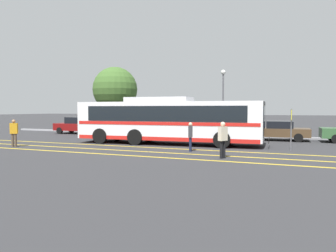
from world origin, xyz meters
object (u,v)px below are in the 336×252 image
(pedestrian_2, at_px, (223,138))
(tree_0, at_px, (115,89))
(parked_car_3, at_px, (279,131))
(bus_stop_sign, at_px, (291,124))
(parked_car_1, at_px, (139,127))
(street_lamp, at_px, (223,92))
(pedestrian_0, at_px, (14,131))
(parked_car_0, at_px, (76,125))
(transit_bus, at_px, (168,120))
(parked_car_2, at_px, (206,129))
(pedestrian_1, at_px, (190,135))

(pedestrian_2, height_order, tree_0, tree_0)
(parked_car_3, relative_size, bus_stop_sign, 1.92)
(parked_car_1, xyz_separation_m, parked_car_3, (11.31, 0.04, -0.05))
(street_lamp, bearing_deg, pedestrian_0, -126.01)
(parked_car_0, height_order, bus_stop_sign, bus_stop_sign)
(parked_car_0, bearing_deg, bus_stop_sign, -106.24)
(tree_0, bearing_deg, parked_car_3, -15.16)
(transit_bus, xyz_separation_m, street_lamp, (1.75, 8.31, 2.15))
(pedestrian_2, bearing_deg, parked_car_3, -159.08)
(parked_car_3, height_order, tree_0, tree_0)
(pedestrian_2, xyz_separation_m, street_lamp, (-2.93, 13.10, 2.76))
(parked_car_1, bearing_deg, bus_stop_sign, 66.88)
(parked_car_0, relative_size, tree_0, 0.61)
(transit_bus, xyz_separation_m, pedestrian_0, (-7.92, -4.98, -0.64))
(street_lamp, bearing_deg, parked_car_3, -32.49)
(pedestrian_2, relative_size, bus_stop_sign, 0.74)
(pedestrian_2, bearing_deg, parked_car_1, -105.38)
(parked_car_2, bearing_deg, parked_car_3, -84.22)
(street_lamp, bearing_deg, parked_car_2, -100.05)
(parked_car_2, height_order, pedestrian_2, pedestrian_2)
(pedestrian_0, xyz_separation_m, street_lamp, (9.66, 13.29, 2.79))
(parked_car_3, bearing_deg, parked_car_2, 90.53)
(parked_car_0, height_order, street_lamp, street_lamp)
(transit_bus, bearing_deg, bus_stop_sign, 81.83)
(parked_car_0, height_order, pedestrian_2, pedestrian_2)
(parked_car_1, distance_m, pedestrian_0, 10.69)
(parked_car_0, bearing_deg, parked_car_2, -89.85)
(parked_car_2, height_order, street_lamp, street_lamp)
(transit_bus, bearing_deg, pedestrian_0, -61.34)
(parked_car_0, xyz_separation_m, tree_0, (1.33, 4.62, 3.54))
(parked_car_0, xyz_separation_m, pedestrian_0, (3.24, -10.07, 0.18))
(pedestrian_1, height_order, tree_0, tree_0)
(parked_car_0, distance_m, parked_car_1, 6.35)
(parked_car_3, height_order, bus_stop_sign, bus_stop_sign)
(parked_car_1, bearing_deg, parked_car_2, 89.57)
(parked_car_3, xyz_separation_m, bus_stop_sign, (1.00, -5.89, 0.73))
(parked_car_1, relative_size, pedestrian_2, 2.86)
(parked_car_3, xyz_separation_m, pedestrian_0, (-14.42, -10.26, 0.22))
(bus_stop_sign, relative_size, tree_0, 0.35)
(parked_car_0, xyz_separation_m, street_lamp, (12.90, 3.22, 2.96))
(pedestrian_2, xyz_separation_m, tree_0, (-14.50, 14.49, 3.34))
(parked_car_1, distance_m, parked_car_2, 5.97)
(pedestrian_1, relative_size, street_lamp, 0.28)
(parked_car_1, height_order, pedestrian_2, pedestrian_2)
(pedestrian_2, bearing_deg, bus_stop_sign, 177.12)
(transit_bus, xyz_separation_m, bus_stop_sign, (7.50, -0.61, -0.12))
(transit_bus, bearing_deg, parked_car_0, -118.04)
(parked_car_0, bearing_deg, pedestrian_0, -161.42)
(transit_bus, height_order, bus_stop_sign, transit_bus)
(parked_car_2, distance_m, tree_0, 12.49)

